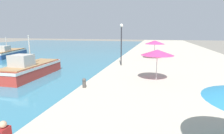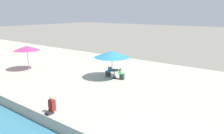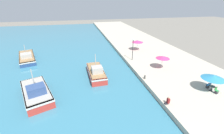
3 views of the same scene
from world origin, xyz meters
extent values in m
cube|color=teal|center=(-28.00, 37.00, 0.02)|extent=(56.00, 90.00, 0.04)
cube|color=#BCB29E|center=(8.00, 37.00, 0.36)|extent=(16.00, 90.00, 0.71)
cube|color=red|center=(-6.97, 17.60, 0.63)|extent=(2.78, 7.25, 1.17)
cube|color=silver|center=(-6.97, 17.60, 1.09)|extent=(2.83, 7.33, 0.25)
cube|color=#99754C|center=(-6.97, 17.60, 1.26)|extent=(2.56, 6.67, 0.10)
cube|color=#B7B2A8|center=(-6.92, 16.35, 1.84)|extent=(1.81, 1.64, 1.05)
cylinder|color=#B7B2A8|center=(-6.97, 17.60, 2.72)|extent=(0.12, 0.12, 2.81)
cube|color=navy|center=(-21.04, 28.94, 0.53)|extent=(5.48, 9.66, 0.99)
cube|color=silver|center=(-21.04, 28.94, 0.90)|extent=(5.56, 9.77, 0.25)
cube|color=#99754C|center=(-21.04, 28.94, 1.08)|extent=(5.04, 8.89, 0.10)
cube|color=#B7B2A8|center=(-20.57, 27.40, 1.57)|extent=(2.56, 2.53, 0.89)
cylinder|color=#B7B2A8|center=(-21.04, 28.94, 2.31)|extent=(0.12, 0.12, 2.37)
cylinder|color=#B7B7B7|center=(5.15, 16.68, 1.77)|extent=(0.06, 0.06, 2.12)
cone|color=#E5387A|center=(5.15, 16.68, 2.89)|extent=(2.48, 2.48, 0.43)
cylinder|color=#B7B7B7|center=(4.85, 28.13, 1.79)|extent=(0.06, 0.06, 2.17)
cone|color=#E5387A|center=(4.85, 28.13, 2.97)|extent=(2.80, 2.80, 0.49)
sphere|color=tan|center=(0.49, 7.00, 1.62)|extent=(0.23, 0.23, 0.23)
cylinder|color=#4C4742|center=(0.41, 13.58, 0.94)|extent=(0.24, 0.24, 0.45)
sphere|color=#4C4742|center=(0.41, 13.58, 1.23)|extent=(0.26, 0.26, 0.26)
cylinder|color=#232328|center=(1.31, 21.94, 2.81)|extent=(0.12, 0.12, 4.20)
sphere|color=white|center=(1.31, 21.94, 5.09)|extent=(0.36, 0.36, 0.36)
camera|label=1|loc=(5.00, 3.01, 4.47)|focal=28.00mm
camera|label=2|loc=(-6.53, -2.58, 6.25)|focal=35.00mm
camera|label=3|loc=(-9.56, -5.98, 12.38)|focal=24.00mm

